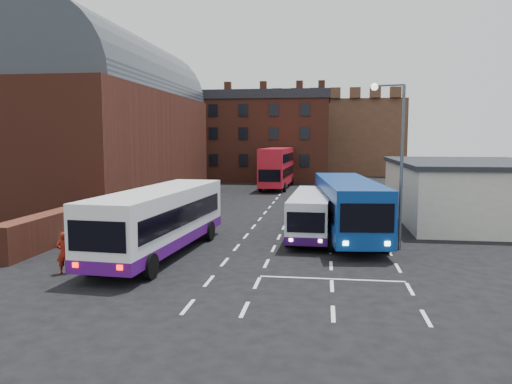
# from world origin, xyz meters

# --- Properties ---
(ground) EXTENTS (180.00, 180.00, 0.00)m
(ground) POSITION_xyz_m (0.00, 0.00, 0.00)
(ground) COLOR black
(railway_station) EXTENTS (12.00, 28.00, 16.00)m
(railway_station) POSITION_xyz_m (-15.50, 21.00, 7.64)
(railway_station) COLOR #602B1E
(railway_station) RESTS_ON ground
(forecourt_wall) EXTENTS (1.20, 10.00, 1.80)m
(forecourt_wall) POSITION_xyz_m (-10.20, 2.00, 0.90)
(forecourt_wall) COLOR #602B1E
(forecourt_wall) RESTS_ON ground
(cream_building) EXTENTS (10.40, 16.40, 4.25)m
(cream_building) POSITION_xyz_m (15.00, 14.00, 2.16)
(cream_building) COLOR beige
(cream_building) RESTS_ON ground
(brick_terrace) EXTENTS (22.00, 10.00, 11.00)m
(brick_terrace) POSITION_xyz_m (-6.00, 46.00, 5.50)
(brick_terrace) COLOR brown
(brick_terrace) RESTS_ON ground
(castle_keep) EXTENTS (22.00, 22.00, 12.00)m
(castle_keep) POSITION_xyz_m (6.00, 66.00, 6.00)
(castle_keep) COLOR brown
(castle_keep) RESTS_ON ground
(bus_white_outbound) EXTENTS (3.75, 12.31, 3.31)m
(bus_white_outbound) POSITION_xyz_m (-3.52, 0.31, 1.96)
(bus_white_outbound) COLOR white
(bus_white_outbound) RESTS_ON ground
(bus_white_inbound) EXTENTS (2.62, 9.57, 2.59)m
(bus_white_inbound) POSITION_xyz_m (3.88, 6.04, 1.53)
(bus_white_inbound) COLOR silver
(bus_white_inbound) RESTS_ON ground
(bus_blue) EXTENTS (4.11, 12.73, 3.41)m
(bus_blue) POSITION_xyz_m (6.00, 6.07, 2.01)
(bus_blue) COLOR navy
(bus_blue) RESTS_ON ground
(bus_red_double) EXTENTS (3.33, 11.92, 4.73)m
(bus_red_double) POSITION_xyz_m (-0.94, 34.56, 2.51)
(bus_red_double) COLOR red
(bus_red_double) RESTS_ON ground
(street_lamp) EXTENTS (1.72, 0.69, 8.72)m
(street_lamp) POSITION_xyz_m (8.31, 3.25, 5.26)
(street_lamp) COLOR #4C5055
(street_lamp) RESTS_ON ground
(pedestrian_red) EXTENTS (0.79, 0.65, 1.85)m
(pedestrian_red) POSITION_xyz_m (-6.46, -3.73, 0.92)
(pedestrian_red) COLOR maroon
(pedestrian_red) RESTS_ON ground
(pedestrian_beige) EXTENTS (0.86, 0.71, 1.59)m
(pedestrian_beige) POSITION_xyz_m (-6.81, -1.70, 0.80)
(pedestrian_beige) COLOR #B4AD97
(pedestrian_beige) RESTS_ON ground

